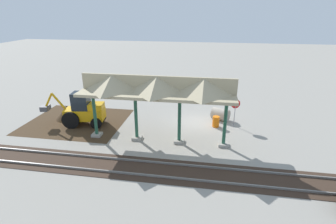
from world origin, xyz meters
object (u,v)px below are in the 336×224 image
stop_sign (235,107)px  traffic_barrel (216,122)px  backhoe (83,111)px  concrete_pipe (220,114)px

stop_sign → traffic_barrel: size_ratio=2.58×
stop_sign → traffic_barrel: stop_sign is taller
stop_sign → traffic_barrel: 1.96m
backhoe → traffic_barrel: size_ratio=5.83×
stop_sign → concrete_pipe: bearing=-45.9°
concrete_pipe → traffic_barrel: 1.58m
backhoe → traffic_barrel: backhoe is taller
backhoe → concrete_pipe: bearing=-165.4°
concrete_pipe → traffic_barrel: size_ratio=1.95×
stop_sign → backhoe: (12.40, 1.82, -0.41)m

